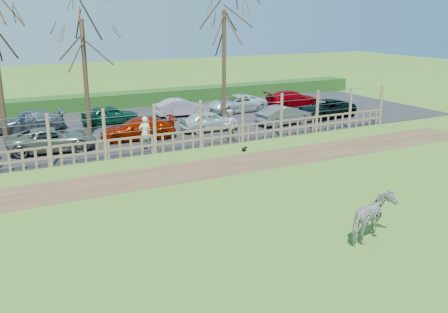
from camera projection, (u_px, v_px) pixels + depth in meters
name	position (u px, v px, depth m)	size (l,w,h in m)	color
ground	(231.00, 206.00, 18.15)	(120.00, 120.00, 0.00)	#6B9845
dirt_strip	(183.00, 172.00, 21.98)	(34.00, 2.80, 0.01)	brown
asphalt	(119.00, 128.00, 30.51)	(44.00, 13.00, 0.04)	#232326
hedge	(91.00, 102.00, 36.34)	(46.00, 2.00, 1.10)	#1E4716
fence	(155.00, 138.00, 24.75)	(30.16, 0.16, 2.50)	brown
tree_mid	(83.00, 49.00, 27.44)	(4.80, 4.80, 6.83)	#3D2B1E
tree_right	(224.00, 39.00, 31.77)	(4.80, 4.80, 7.35)	#3D2B1E
zebra	(373.00, 218.00, 15.16)	(0.80, 1.75, 1.48)	gray
visitor_a	(145.00, 133.00, 25.33)	(0.63, 0.41, 1.72)	beige
visitor_b	(229.00, 125.00, 27.22)	(0.84, 0.65, 1.72)	beige
crow	(244.00, 149.00, 25.36)	(0.31, 0.23, 0.25)	black
car_2	(52.00, 140.00, 25.13)	(1.99, 4.32, 1.20)	#5F6A5B
car_3	(138.00, 129.00, 27.56)	(1.68, 4.13, 1.20)	#941801
car_4	(209.00, 121.00, 29.56)	(1.42, 3.52, 1.20)	silver
car_5	(284.00, 115.00, 31.26)	(1.27, 3.64, 1.20)	slate
car_6	(326.00, 109.00, 33.40)	(1.99, 4.32, 1.20)	black
car_9	(28.00, 121.00, 29.43)	(1.68, 4.13, 1.20)	slate
car_10	(110.00, 115.00, 31.36)	(1.42, 3.52, 1.20)	#0E4732
car_11	(181.00, 107.00, 33.90)	(1.27, 3.64, 1.20)	#C1B0C9
car_12	(236.00, 103.00, 35.43)	(1.99, 4.32, 1.20)	silver
car_13	(292.00, 99.00, 37.48)	(1.68, 4.13, 1.20)	#960208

